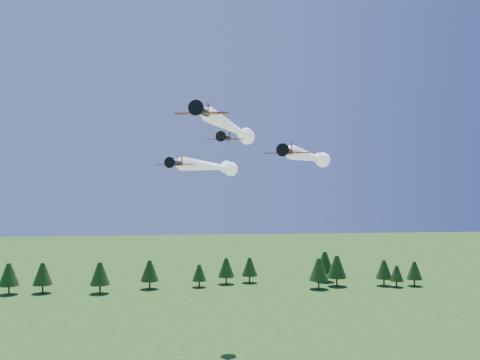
{
  "coord_description": "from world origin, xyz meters",
  "views": [
    {
      "loc": [
        -6.73,
        -91.08,
        40.73
      ],
      "look_at": [
        2.75,
        0.0,
        40.56
      ],
      "focal_mm": 40.0,
      "sensor_mm": 36.0,
      "label": 1
    }
  ],
  "objects": [
    {
      "name": "plane_slot",
      "position": [
        0.87,
        8.15,
        48.41
      ],
      "size": [
        7.01,
        7.81,
        2.47
      ],
      "rotation": [
        0.0,
        0.0,
        -0.31
      ],
      "color": "black",
      "rests_on": "ground"
    },
    {
      "name": "treeline",
      "position": [
        3.93,
        107.96,
        6.81
      ],
      "size": [
        167.84,
        21.08,
        11.8
      ],
      "color": "#382314",
      "rests_on": "ground"
    },
    {
      "name": "plane_lead",
      "position": [
        4.06,
        21.77,
        51.25
      ],
      "size": [
        19.26,
        55.12,
        3.7
      ],
      "rotation": [
        0.0,
        0.0,
        -0.26
      ],
      "color": "black",
      "rests_on": "ground"
    },
    {
      "name": "plane_left",
      "position": [
        0.37,
        31.13,
        43.55
      ],
      "size": [
        19.12,
        49.16,
        3.7
      ],
      "rotation": [
        0.0,
        0.0,
        -0.31
      ],
      "color": "black",
      "rests_on": "ground"
    },
    {
      "name": "plane_right",
      "position": [
        21.2,
        23.33,
        45.4
      ],
      "size": [
        23.02,
        48.13,
        3.7
      ],
      "rotation": [
        0.0,
        0.0,
        -0.39
      ],
      "color": "black",
      "rests_on": "ground"
    }
  ]
}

